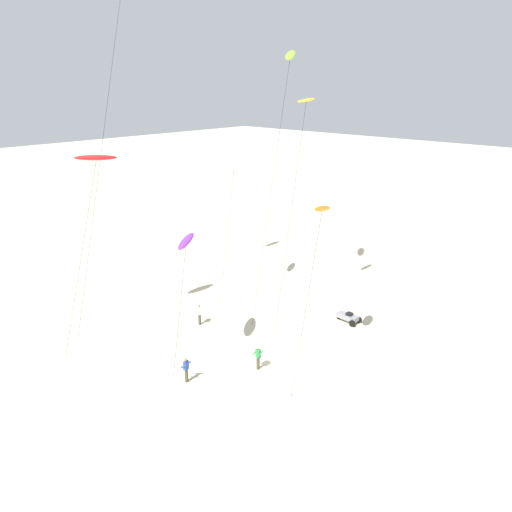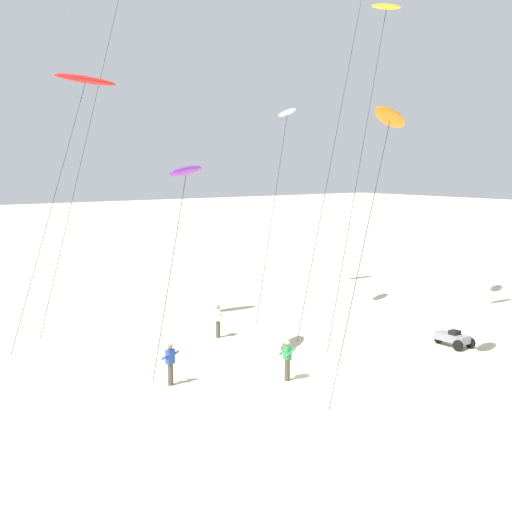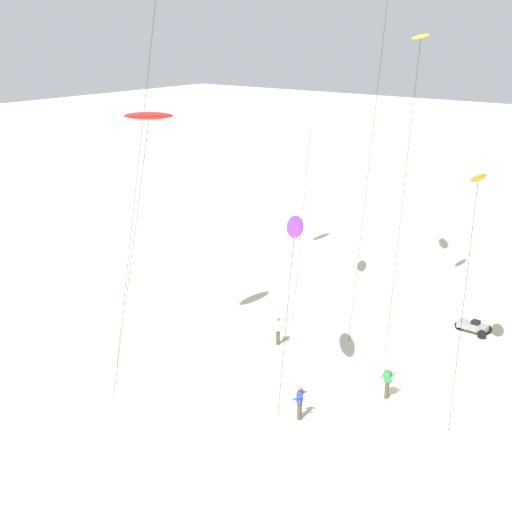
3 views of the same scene
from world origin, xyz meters
TOP-DOWN VIEW (x-y plane):
  - ground_plane at (0.00, 0.00)m, footprint 260.00×260.00m
  - kite_yellow at (7.01, 4.77)m, footprint 6.11×1.86m
  - kite_red at (-5.28, 13.07)m, footprint 6.28×1.92m
  - kite_orange at (1.13, -1.21)m, footprint 5.45×2.06m
  - kite_white at (5.55, 10.67)m, footprint 3.98×1.76m
  - kite_purple at (-4.38, 4.97)m, footprint 3.54×2.52m
  - kite_flyer_nearest at (-0.49, 8.60)m, footprint 0.72×0.73m
  - kite_flyer_middle at (-6.21, 3.30)m, footprint 0.62×0.60m
  - kite_flyer_furthest at (-2.10, 1.02)m, footprint 0.55×0.58m
  - beach_buggy at (7.63, 0.46)m, footprint 1.03×2.05m

SIDE VIEW (x-z plane):
  - ground_plane at x=0.00m, z-range 0.00..0.00m
  - beach_buggy at x=7.63m, z-range 0.02..0.84m
  - kite_flyer_nearest at x=-0.49m, z-range 0.06..1.73m
  - kite_flyer_middle at x=-6.21m, z-range 0.06..1.73m
  - kite_flyer_furthest at x=-2.10m, z-range 0.06..1.73m
  - kite_purple at x=-4.38m, z-range 4.01..12.80m
  - kite_orange at x=1.13m, z-range 4.90..15.98m
  - kite_white at x=5.55m, z-range 5.46..17.42m
  - kite_red at x=-5.28m, z-range 6.19..19.36m
  - kite_yellow at x=7.01m, z-range 7.72..24.39m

